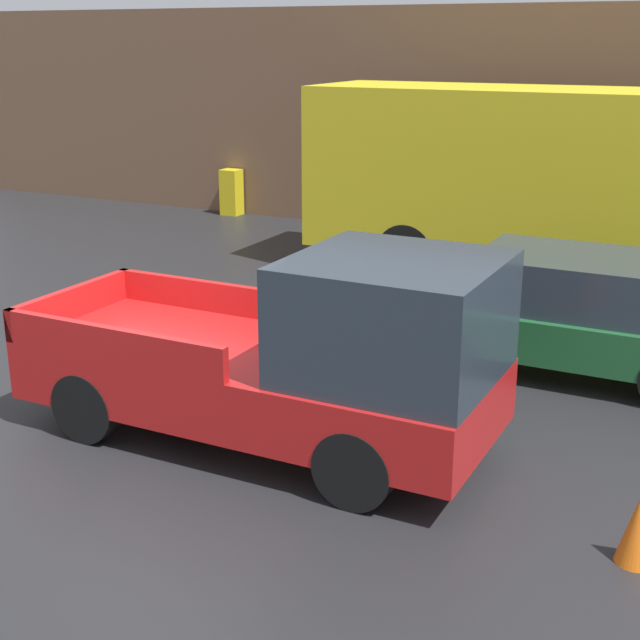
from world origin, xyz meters
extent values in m
plane|color=#232326|center=(0.00, 0.00, 0.00)|extent=(60.00, 60.00, 0.00)
cube|color=brown|center=(0.00, 11.18, 2.39)|extent=(28.00, 0.15, 4.78)
cube|color=red|center=(1.39, 0.27, 0.68)|extent=(5.07, 2.01, 0.65)
cube|color=#28333D|center=(2.97, 0.27, 1.58)|extent=(1.93, 1.89, 1.16)
cube|color=red|center=(0.25, 1.22, 1.18)|extent=(2.79, 0.10, 0.36)
cube|color=red|center=(0.25, -0.69, 1.18)|extent=(2.79, 0.10, 0.36)
cube|color=red|center=(-1.09, 0.27, 1.18)|extent=(0.10, 2.01, 0.36)
cylinder|color=black|center=(2.97, 1.16, 0.39)|extent=(0.77, 0.26, 0.77)
cylinder|color=black|center=(2.97, -0.62, 0.39)|extent=(0.77, 0.26, 0.77)
cylinder|color=black|center=(-0.18, 1.16, 0.39)|extent=(0.77, 0.26, 0.77)
cylinder|color=black|center=(-0.18, -0.62, 0.39)|extent=(0.77, 0.26, 0.77)
cube|color=#1E592D|center=(3.87, 3.91, 0.58)|extent=(4.54, 1.92, 0.55)
cube|color=#28333D|center=(4.01, 3.91, 1.19)|extent=(2.50, 1.69, 0.67)
cylinder|color=black|center=(2.46, 4.77, 0.35)|extent=(0.71, 0.22, 0.71)
cylinder|color=black|center=(2.46, 3.05, 0.35)|extent=(0.71, 0.22, 0.71)
cube|color=gold|center=(1.84, 8.02, 1.91)|extent=(6.77, 2.41, 2.83)
cylinder|color=black|center=(0.46, 9.09, 0.52)|extent=(1.05, 0.30, 1.05)
cylinder|color=black|center=(0.46, 6.95, 0.52)|extent=(1.05, 0.30, 1.05)
cube|color=gold|center=(-5.64, 10.85, 0.55)|extent=(0.45, 0.40, 1.09)
cone|color=orange|center=(5.42, -0.40, 0.32)|extent=(0.34, 0.34, 0.65)
camera|label=1|loc=(6.01, -7.30, 4.15)|focal=50.00mm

